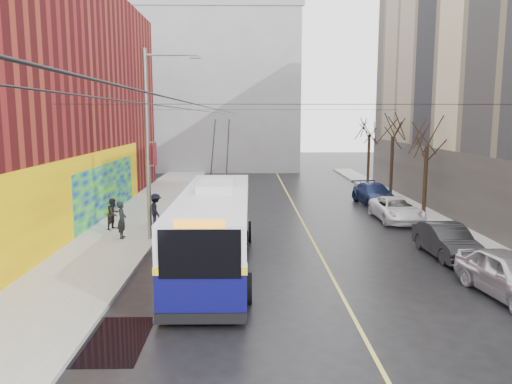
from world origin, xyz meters
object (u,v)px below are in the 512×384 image
streetlight_pole (151,140)px  tree_far (370,126)px  pedestrian_a (122,220)px  parked_car_d (374,194)px  parked_car_b (447,241)px  pedestrian_c (156,210)px  trolleybus (215,227)px  following_car (213,194)px  tree_mid (393,126)px  parked_car_a (511,275)px  pedestrian_b (113,214)px  parked_car_c (396,209)px  tree_near (428,133)px

streetlight_pole → tree_far: bearing=52.9°
pedestrian_a → parked_car_d: bearing=-60.5°
parked_car_b → parked_car_d: parked_car_d is taller
pedestrian_c → tree_far: bearing=-65.0°
trolleybus → following_car: 14.78m
parked_car_d → tree_mid: bearing=51.0°
pedestrian_c → tree_mid: bearing=-79.5°
parked_car_a → pedestrian_c: 17.05m
streetlight_pole → pedestrian_a: (-1.51, 0.11, -3.81)m
tree_mid → parked_car_a: tree_mid is taller
parked_car_a → following_car: parked_car_a is taller
tree_mid → trolleybus: 21.14m
pedestrian_b → parked_car_b: bearing=-82.6°
following_car → pedestrian_b: pedestrian_b is taller
trolleybus → parked_car_c: size_ratio=2.56×
following_car → pedestrian_b: size_ratio=2.40×
trolleybus → following_car: bearing=94.6°
tree_far → pedestrian_c: tree_far is taller
tree_mid → pedestrian_c: 19.10m
streetlight_pole → parked_car_d: 16.98m
parked_car_b → pedestrian_c: size_ratio=2.41×
trolleybus → parked_car_b: trolleybus is taller
streetlight_pole → pedestrian_b: bearing=139.5°
streetlight_pole → tree_near: (15.14, 6.00, 0.13)m
streetlight_pole → parked_car_a: (13.14, -7.75, -4.08)m
parked_car_a → pedestrian_b: 18.42m
parked_car_a → pedestrian_a: bearing=144.2°
tree_far → parked_car_b: (-2.16, -22.85, -4.44)m
streetlight_pole → parked_car_c: bearing=19.3°
tree_far → pedestrian_b: tree_far is taller
parked_car_b → pedestrian_b: pedestrian_b is taller
tree_far → following_car: tree_far is taller
tree_near → parked_car_b: size_ratio=1.50×
parked_car_c → parked_car_b: bearing=-91.2°
parked_car_b → tree_far: bearing=82.3°
parked_car_a → parked_car_c: parked_car_a is taller
streetlight_pole → pedestrian_b: size_ratio=5.56×
parked_car_a → parked_car_d: size_ratio=0.92×
pedestrian_c → trolleybus: bearing=-175.3°
parked_car_b → pedestrian_b: size_ratio=2.64×
parked_car_c → parked_car_a: bearing=-90.3°
tree_mid → trolleybus: size_ratio=0.54×
tree_near → pedestrian_b: bearing=-167.4°
tree_mid → pedestrian_b: 21.13m
tree_far → parked_car_c: (-2.10, -15.44, -4.47)m
parked_car_a → pedestrian_b: (-15.57, 9.83, 0.19)m
streetlight_pole → parked_car_b: bearing=-12.4°
trolleybus → parked_car_d: bearing=55.0°
pedestrian_c → parked_car_d: bearing=-84.9°
pedestrian_c → pedestrian_a: bearing=132.5°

